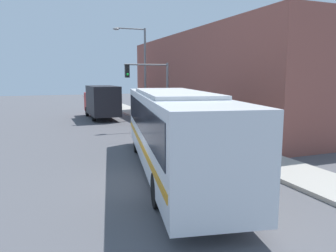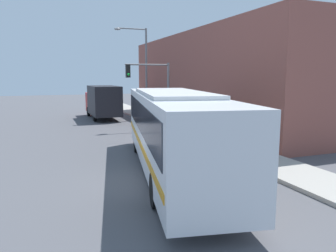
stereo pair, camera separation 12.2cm
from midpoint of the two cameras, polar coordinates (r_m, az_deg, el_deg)
ground_plane at (r=12.16m, az=-3.91°, el=-9.77°), size 120.00×120.00×0.00m
sidewalk at (r=32.56m, az=-4.94°, el=2.01°), size 2.44×70.00×0.15m
building_facade at (r=27.53m, az=7.74°, el=8.11°), size 6.00×24.08×7.21m
city_bus at (r=12.92m, az=0.46°, el=0.01°), size 4.83×12.58×3.27m
delivery_truck at (r=30.34m, az=-11.65°, el=4.31°), size 2.29×6.77×2.99m
fire_hydrant at (r=17.94m, az=7.43°, el=-2.05°), size 0.24×0.32×0.75m
traffic_light_pole at (r=23.64m, az=-2.98°, el=7.54°), size 3.28×0.35×4.64m
parking_meter at (r=23.24m, az=0.30°, el=1.78°), size 0.14×0.14×1.32m
street_lamp at (r=29.33m, az=-4.82°, el=10.49°), size 2.90×0.28×7.80m
pedestrian_near_corner at (r=17.37m, az=10.16°, el=-0.62°), size 0.34×0.34×1.80m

